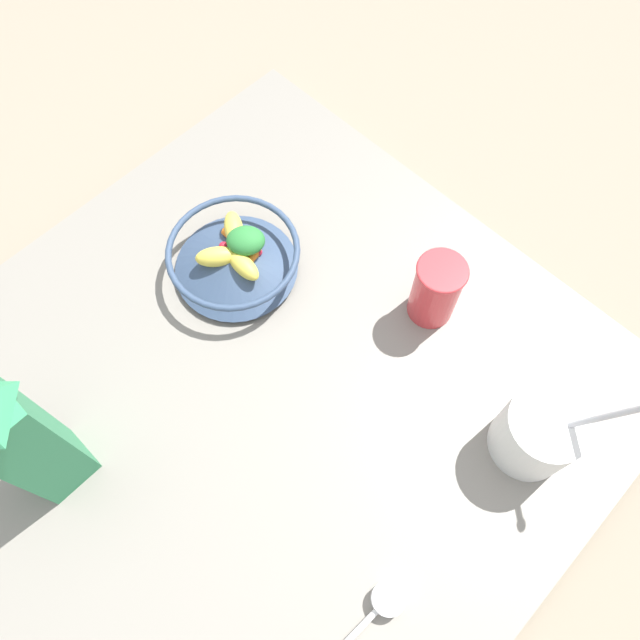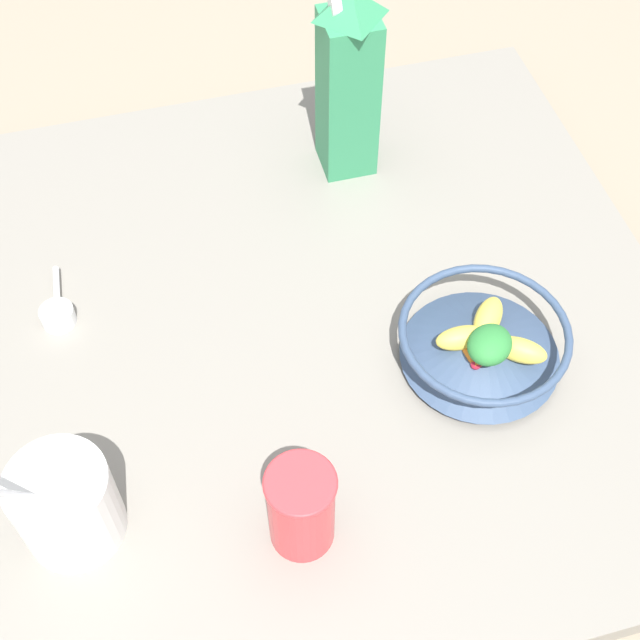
{
  "view_description": "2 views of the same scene",
  "coord_description": "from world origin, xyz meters",
  "px_view_note": "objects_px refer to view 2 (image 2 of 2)",
  "views": [
    {
      "loc": [
        -0.15,
        -0.27,
        0.9
      ],
      "look_at": [
        0.11,
        -0.01,
        0.12
      ],
      "focal_mm": 35.0,
      "sensor_mm": 36.0,
      "label": 1
    },
    {
      "loc": [
        0.65,
        -0.17,
        0.94
      ],
      "look_at": [
        0.04,
        -0.0,
        0.09
      ],
      "focal_mm": 50.0,
      "sensor_mm": 36.0,
      "label": 2
    }
  ],
  "objects_px": {
    "fruit_bowl": "(483,342)",
    "drinking_cup": "(301,507)",
    "yogurt_tub": "(64,502)",
    "milk_carton": "(348,83)"
  },
  "relations": [
    {
      "from": "fruit_bowl",
      "to": "drinking_cup",
      "type": "relative_size",
      "value": 1.69
    },
    {
      "from": "fruit_bowl",
      "to": "yogurt_tub",
      "type": "relative_size",
      "value": 0.8
    },
    {
      "from": "fruit_bowl",
      "to": "drinking_cup",
      "type": "bearing_deg",
      "value": -58.71
    },
    {
      "from": "fruit_bowl",
      "to": "drinking_cup",
      "type": "height_order",
      "value": "drinking_cup"
    },
    {
      "from": "milk_carton",
      "to": "drinking_cup",
      "type": "bearing_deg",
      "value": -20.55
    },
    {
      "from": "fruit_bowl",
      "to": "milk_carton",
      "type": "distance_m",
      "value": 0.4
    },
    {
      "from": "fruit_bowl",
      "to": "milk_carton",
      "type": "relative_size",
      "value": 0.72
    },
    {
      "from": "fruit_bowl",
      "to": "milk_carton",
      "type": "height_order",
      "value": "milk_carton"
    },
    {
      "from": "yogurt_tub",
      "to": "drinking_cup",
      "type": "relative_size",
      "value": 2.12
    },
    {
      "from": "milk_carton",
      "to": "yogurt_tub",
      "type": "xyz_separation_m",
      "value": [
        0.47,
        -0.44,
        -0.08
      ]
    }
  ]
}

